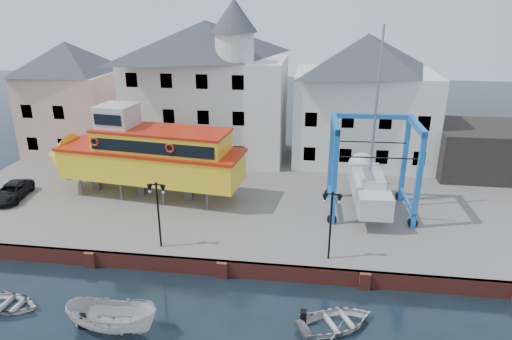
# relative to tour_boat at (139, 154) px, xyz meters

# --- Properties ---
(ground) EXTENTS (140.00, 140.00, 0.00)m
(ground) POSITION_rel_tour_boat_xyz_m (7.91, -8.49, -4.23)
(ground) COLOR black
(ground) RESTS_ON ground
(hardstanding) EXTENTS (44.00, 22.00, 1.00)m
(hardstanding) POSITION_rel_tour_boat_xyz_m (7.91, 2.51, -3.73)
(hardstanding) COLOR slate
(hardstanding) RESTS_ON ground
(quay_wall) EXTENTS (44.00, 0.47, 1.00)m
(quay_wall) POSITION_rel_tour_boat_xyz_m (7.91, -8.39, -3.73)
(quay_wall) COLOR maroon
(quay_wall) RESTS_ON ground
(building_pink) EXTENTS (8.00, 7.00, 10.30)m
(building_pink) POSITION_rel_tour_boat_xyz_m (-10.09, 9.51, 1.92)
(building_pink) COLOR tan
(building_pink) RESTS_ON hardstanding
(building_white_main) EXTENTS (14.00, 8.30, 14.00)m
(building_white_main) POSITION_rel_tour_boat_xyz_m (3.04, 9.90, 3.11)
(building_white_main) COLOR silver
(building_white_main) RESTS_ON hardstanding
(building_white_right) EXTENTS (12.00, 8.00, 11.20)m
(building_white_right) POSITION_rel_tour_boat_xyz_m (16.91, 10.51, 2.37)
(building_white_right) COLOR silver
(building_white_right) RESTS_ON hardstanding
(shed_dark) EXTENTS (8.00, 7.00, 4.00)m
(shed_dark) POSITION_rel_tour_boat_xyz_m (26.91, 8.51, -1.23)
(shed_dark) COLOR black
(shed_dark) RESTS_ON hardstanding
(lamp_post_left) EXTENTS (1.12, 0.32, 4.20)m
(lamp_post_left) POSITION_rel_tour_boat_xyz_m (3.91, -7.29, -0.06)
(lamp_post_left) COLOR black
(lamp_post_left) RESTS_ON hardstanding
(lamp_post_right) EXTENTS (1.12, 0.32, 4.20)m
(lamp_post_right) POSITION_rel_tour_boat_xyz_m (13.91, -7.29, -0.06)
(lamp_post_right) COLOR black
(lamp_post_right) RESTS_ON hardstanding
(tour_boat) EXTENTS (16.07, 5.62, 6.85)m
(tour_boat) POSITION_rel_tour_boat_xyz_m (0.00, 0.00, 0.00)
(tour_boat) COLOR #59595E
(tour_boat) RESTS_ON hardstanding
(travel_lift) EXTENTS (6.02, 8.38, 12.56)m
(travel_lift) POSITION_rel_tour_boat_xyz_m (16.69, 0.07, -1.13)
(travel_lift) COLOR #1740B8
(travel_lift) RESTS_ON hardstanding
(van) EXTENTS (2.51, 4.35, 1.14)m
(van) POSITION_rel_tour_boat_xyz_m (-9.34, -2.09, -2.66)
(van) COLOR black
(van) RESTS_ON hardstanding
(motorboat_a) EXTENTS (4.68, 1.90, 1.78)m
(motorboat_a) POSITION_rel_tour_boat_xyz_m (3.62, -13.65, -4.23)
(motorboat_a) COLOR silver
(motorboat_a) RESTS_ON ground
(motorboat_b) EXTENTS (4.75, 4.27, 0.81)m
(motorboat_b) POSITION_rel_tour_boat_xyz_m (14.27, -11.89, -4.23)
(motorboat_b) COLOR silver
(motorboat_b) RESTS_ON ground
(motorboat_d) EXTENTS (3.49, 2.61, 0.69)m
(motorboat_d) POSITION_rel_tour_boat_xyz_m (-2.57, -12.70, -4.23)
(motorboat_d) COLOR silver
(motorboat_d) RESTS_ON ground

